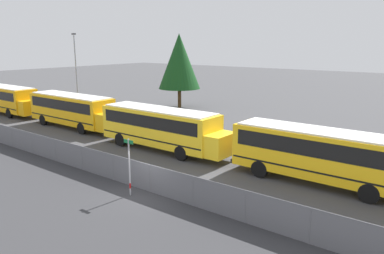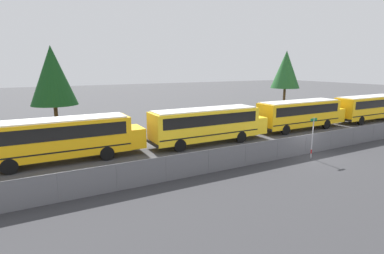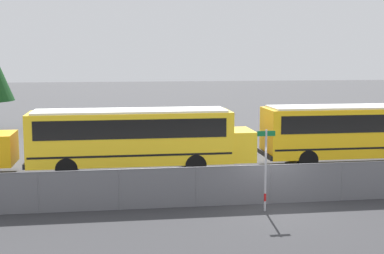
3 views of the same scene
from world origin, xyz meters
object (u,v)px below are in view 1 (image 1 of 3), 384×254
at_px(street_sign, 129,166).
at_px(school_bus_1, 6,97).
at_px(school_bus_4, 323,153).
at_px(school_bus_2, 73,108).
at_px(school_bus_3, 161,126).
at_px(tree_1, 179,61).
at_px(light_pole, 76,67).

bearing_deg(street_sign, school_bus_1, 164.91).
height_order(school_bus_1, school_bus_4, same).
xyz_separation_m(school_bus_2, school_bus_3, (12.09, -0.54, 0.00)).
bearing_deg(tree_1, school_bus_3, -54.59).
distance_m(school_bus_2, light_pole, 13.85).
distance_m(school_bus_2, tree_1, 15.88).
bearing_deg(school_bus_4, light_pole, 166.43).
bearing_deg(school_bus_1, tree_1, 49.58).
height_order(street_sign, tree_1, tree_1).
bearing_deg(school_bus_2, tree_1, 87.12).
xyz_separation_m(school_bus_2, street_sign, (16.68, -8.17, -0.26)).
bearing_deg(tree_1, school_bus_2, -92.88).
bearing_deg(street_sign, school_bus_3, 121.05).
distance_m(school_bus_1, light_pole, 9.29).
height_order(school_bus_1, school_bus_3, same).
xyz_separation_m(school_bus_1, school_bus_3, (24.64, -0.26, 0.00)).
height_order(school_bus_2, street_sign, school_bus_2).
bearing_deg(tree_1, street_sign, -55.95).
xyz_separation_m(street_sign, light_pole, (-27.35, 16.42, 3.38)).
bearing_deg(school_bus_3, school_bus_2, 177.43).
height_order(school_bus_1, tree_1, tree_1).
height_order(school_bus_3, light_pole, light_pole).
height_order(school_bus_4, light_pole, light_pole).
bearing_deg(tree_1, light_pole, -148.15).
bearing_deg(light_pole, street_sign, -30.98).
xyz_separation_m(school_bus_4, street_sign, (-7.65, -7.97, -0.26)).
height_order(school_bus_2, school_bus_4, same).
relative_size(school_bus_4, light_pole, 1.23).
relative_size(school_bus_1, school_bus_2, 1.00).
xyz_separation_m(street_sign, tree_1, (-15.91, 23.54, 4.19)).
xyz_separation_m(school_bus_2, school_bus_4, (24.32, -0.19, 0.00)).
bearing_deg(school_bus_4, school_bus_3, -178.38).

